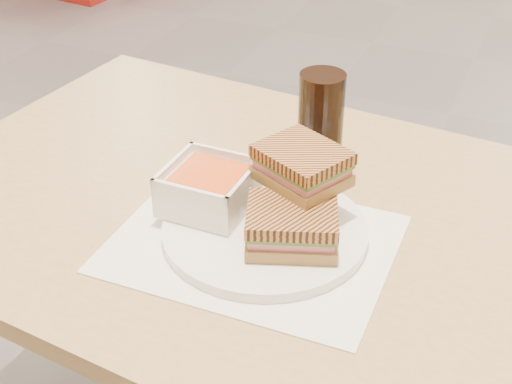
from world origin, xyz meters
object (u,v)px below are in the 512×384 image
at_px(plate, 265,231).
at_px(soup_bowl, 209,189).
at_px(panini_lower, 292,226).
at_px(cola_glass, 321,120).
at_px(main_table, 308,285).

relative_size(plate, soup_bowl, 2.42).
bearing_deg(plate, panini_lower, -22.97).
xyz_separation_m(soup_bowl, cola_glass, (0.09, 0.20, 0.03)).
distance_m(main_table, panini_lower, 0.17).
distance_m(main_table, plate, 0.14).
relative_size(main_table, soup_bowl, 11.12).
bearing_deg(main_table, plate, -128.92).
bearing_deg(plate, main_table, 51.08).
bearing_deg(panini_lower, main_table, 89.54).
distance_m(soup_bowl, cola_glass, 0.22).
xyz_separation_m(plate, cola_glass, (0.00, 0.21, 0.06)).
height_order(plate, cola_glass, cola_glass).
relative_size(soup_bowl, cola_glass, 0.77).
xyz_separation_m(plate, soup_bowl, (-0.09, 0.01, 0.03)).
relative_size(soup_bowl, panini_lower, 0.81).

